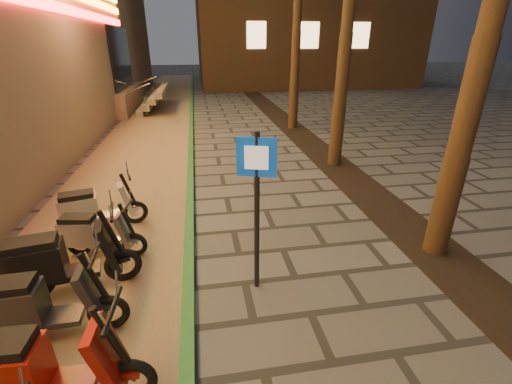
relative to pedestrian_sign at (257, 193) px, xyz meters
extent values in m
plane|color=#474442|center=(-0.17, -1.56, -1.62)|extent=(120.00, 120.00, 0.00)
cube|color=#8C7251|center=(-2.77, 8.44, -1.61)|extent=(3.40, 60.00, 0.01)
cube|color=#286A2E|center=(-1.07, 8.44, -1.57)|extent=(0.18, 60.00, 0.10)
cube|color=black|center=(3.43, 3.44, -1.61)|extent=(1.20, 40.00, 0.02)
cube|color=black|center=(-4.62, 16.44, 1.18)|extent=(0.08, 5.00, 3.00)
cube|color=gray|center=(-6.67, 16.44, -1.02)|extent=(5.00, 6.00, 1.20)
cube|color=gray|center=(-3.67, 16.44, -1.47)|extent=(0.35, 5.00, 0.30)
cube|color=gray|center=(-3.32, 16.44, -1.17)|extent=(0.35, 5.00, 0.30)
cube|color=gray|center=(-2.97, 16.44, -0.87)|extent=(0.35, 5.00, 0.30)
cube|color=gray|center=(-2.62, 16.44, -0.57)|extent=(0.35, 5.00, 0.30)
cylinder|color=silver|center=(-4.07, 14.44, -0.37)|extent=(2.09, 0.06, 0.81)
cylinder|color=silver|center=(-4.07, 18.44, -0.37)|extent=(2.09, 0.06, 0.81)
cube|color=#FFCC8C|center=(3.83, 22.41, 2.38)|extent=(1.40, 0.06, 1.80)
cube|color=#FFCC8C|center=(7.83, 22.41, 2.38)|extent=(1.40, 0.06, 1.80)
cube|color=#FFCC8C|center=(11.83, 22.41, 2.38)|extent=(1.40, 0.06, 1.80)
cylinder|color=#472D19|center=(3.43, 0.44, 1.11)|extent=(0.40, 0.40, 5.45)
cylinder|color=#472D19|center=(3.43, 5.44, 1.23)|extent=(0.40, 0.40, 5.70)
cylinder|color=#472D19|center=(3.43, 10.44, 1.36)|extent=(0.40, 0.40, 5.95)
cylinder|color=black|center=(0.00, 0.01, -0.37)|extent=(0.08, 0.08, 2.50)
cube|color=#0B3D9A|center=(0.00, -0.01, 0.53)|extent=(0.53, 0.19, 0.55)
cube|color=white|center=(-0.01, -0.03, 0.53)|extent=(0.31, 0.12, 0.32)
torus|color=black|center=(-1.64, -1.63, -1.33)|extent=(0.59, 0.14, 0.58)
cylinder|color=silver|center=(-1.64, -1.63, -1.33)|extent=(0.16, 0.12, 0.16)
cube|color=maroon|center=(-2.80, -1.58, -1.00)|extent=(0.80, 0.46, 0.56)
cube|color=maroon|center=(-1.80, -1.63, -0.95)|extent=(0.32, 0.46, 0.79)
cylinder|color=black|center=(-1.72, -1.63, -0.73)|extent=(0.31, 0.09, 0.83)
cylinder|color=black|center=(-1.66, -1.63, -0.37)|extent=(0.08, 0.65, 0.05)
cube|color=maroon|center=(-1.64, -1.63, -1.19)|extent=(0.25, 0.17, 0.07)
torus|color=black|center=(-3.26, -0.58, -1.35)|extent=(0.55, 0.12, 0.55)
cylinder|color=silver|center=(-3.26, -0.58, -1.35)|extent=(0.15, 0.11, 0.15)
torus|color=black|center=(-2.09, -0.54, -1.35)|extent=(0.55, 0.12, 0.55)
cylinder|color=silver|center=(-2.09, -0.54, -1.35)|extent=(0.15, 0.11, 0.15)
cube|color=#232527|center=(-2.68, -0.56, -1.30)|extent=(0.59, 0.38, 0.08)
cube|color=#232527|center=(-3.18, -0.57, -1.04)|extent=(0.75, 0.42, 0.52)
cube|color=black|center=(-3.18, -0.57, -0.74)|extent=(0.66, 0.36, 0.13)
cube|color=#232527|center=(-2.23, -0.54, -0.99)|extent=(0.29, 0.43, 0.74)
cylinder|color=black|center=(-2.16, -0.54, -0.78)|extent=(0.29, 0.08, 0.78)
cylinder|color=black|center=(-2.11, -0.54, -0.45)|extent=(0.07, 0.61, 0.05)
cube|color=#232527|center=(-2.09, -0.54, -1.22)|extent=(0.24, 0.15, 0.06)
torus|color=black|center=(-3.31, 0.27, -1.33)|extent=(0.59, 0.22, 0.58)
cylinder|color=silver|center=(-3.31, 0.27, -1.33)|extent=(0.17, 0.14, 0.16)
torus|color=black|center=(-2.08, 0.51, -1.33)|extent=(0.59, 0.22, 0.58)
cylinder|color=silver|center=(-2.08, 0.51, -1.33)|extent=(0.17, 0.14, 0.16)
cube|color=black|center=(-2.71, 0.39, -1.28)|extent=(0.67, 0.49, 0.09)
cube|color=black|center=(-3.22, 0.29, -1.01)|extent=(0.85, 0.56, 0.56)
cube|color=black|center=(-3.22, 0.29, -0.68)|extent=(0.75, 0.48, 0.13)
cube|color=black|center=(-2.24, 0.48, -0.95)|extent=(0.38, 0.49, 0.79)
cylinder|color=black|center=(-2.16, 0.49, -0.73)|extent=(0.32, 0.13, 0.83)
cylinder|color=black|center=(-2.10, 0.51, -0.37)|extent=(0.17, 0.65, 0.05)
cube|color=black|center=(-2.08, 0.51, -1.19)|extent=(0.27, 0.20, 0.07)
torus|color=black|center=(-3.00, 1.38, -1.39)|extent=(0.47, 0.16, 0.46)
cylinder|color=silver|center=(-3.00, 1.38, -1.39)|extent=(0.14, 0.11, 0.12)
torus|color=black|center=(-2.02, 1.21, -1.39)|extent=(0.47, 0.16, 0.46)
cylinder|color=silver|center=(-2.02, 1.21, -1.39)|extent=(0.14, 0.11, 0.12)
cube|color=#929299|center=(-2.52, 1.30, -1.35)|extent=(0.53, 0.38, 0.07)
cube|color=#929299|center=(-2.93, 1.36, -1.13)|extent=(0.67, 0.44, 0.45)
cube|color=black|center=(-2.93, 1.36, -0.87)|extent=(0.59, 0.37, 0.11)
cube|color=#929299|center=(-2.14, 1.23, -1.08)|extent=(0.29, 0.39, 0.63)
cylinder|color=black|center=(-2.08, 1.22, -0.91)|extent=(0.25, 0.10, 0.66)
cylinder|color=black|center=(-2.04, 1.22, -0.62)|extent=(0.12, 0.52, 0.04)
cube|color=#929299|center=(-2.02, 1.21, -1.28)|extent=(0.21, 0.16, 0.05)
torus|color=black|center=(-3.25, 2.19, -1.36)|extent=(0.52, 0.22, 0.51)
cylinder|color=silver|center=(-3.25, 2.19, -1.36)|extent=(0.16, 0.13, 0.14)
torus|color=black|center=(-2.18, 2.47, -1.36)|extent=(0.52, 0.22, 0.51)
cylinder|color=silver|center=(-2.18, 2.47, -1.36)|extent=(0.16, 0.13, 0.14)
cube|color=silver|center=(-2.73, 2.33, -1.32)|extent=(0.61, 0.46, 0.08)
cube|color=silver|center=(-3.18, 2.21, -1.08)|extent=(0.76, 0.54, 0.49)
cube|color=black|center=(-3.18, 2.21, -0.79)|extent=(0.67, 0.46, 0.12)
cube|color=silver|center=(-2.32, 2.43, -1.03)|extent=(0.35, 0.45, 0.70)
cylinder|color=black|center=(-2.25, 2.45, -0.83)|extent=(0.28, 0.13, 0.73)
cylinder|color=black|center=(-2.20, 2.46, -0.51)|extent=(0.18, 0.57, 0.04)
cube|color=silver|center=(-2.18, 2.47, -1.24)|extent=(0.25, 0.19, 0.06)
camera|label=1|loc=(-0.74, -4.32, 1.95)|focal=24.00mm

